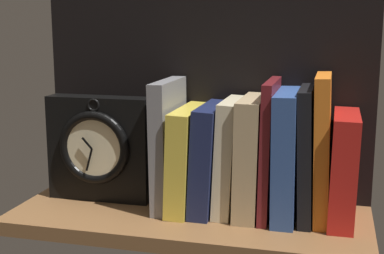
{
  "coord_description": "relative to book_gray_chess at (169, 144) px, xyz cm",
  "views": [
    {
      "loc": [
        24.11,
        -90.11,
        33.91
      ],
      "look_at": [
        -0.28,
        3.15,
        14.94
      ],
      "focal_mm": 51.63,
      "sensor_mm": 36.0,
      "label": 1
    }
  ],
  "objects": [
    {
      "name": "book_blue_modern",
      "position": [
        21.26,
        0.0,
        -0.65
      ],
      "size": [
        4.06,
        16.32,
        21.92
      ],
      "primitive_type": "cube",
      "rotation": [
        0.0,
        -0.01,
        0.0
      ],
      "color": "#2D4C8E",
      "rests_on": "ground_plane"
    },
    {
      "name": "book_orange_pandolfini",
      "position": [
        27.17,
        0.0,
        0.81
      ],
      "size": [
        3.14,
        13.47,
        24.86
      ],
      "primitive_type": "cube",
      "rotation": [
        0.0,
        -0.03,
        0.0
      ],
      "color": "orange",
      "rests_on": "ground_plane"
    },
    {
      "name": "book_cream_twain",
      "position": [
        11.27,
        0.0,
        -1.56
      ],
      "size": [
        3.95,
        13.61,
        20.16
      ],
      "primitive_type": "cube",
      "rotation": [
        0.0,
        0.04,
        0.0
      ],
      "color": "beige",
      "rests_on": "ground_plane"
    },
    {
      "name": "book_maroon_dawkins",
      "position": [
        18.24,
        0.0,
        0.24
      ],
      "size": [
        1.94,
        15.26,
        23.66
      ],
      "primitive_type": "cube",
      "rotation": [
        0.0,
        0.01,
        0.0
      ],
      "color": "maroon",
      "rests_on": "ground_plane"
    },
    {
      "name": "framed_clock",
      "position": [
        -13.71,
        -0.04,
        -1.6
      ],
      "size": [
        19.7,
        5.81,
        19.7
      ],
      "color": "black",
      "rests_on": "ground_plane"
    },
    {
      "name": "book_tan_shortstories",
      "position": [
        15.11,
        0.0,
        -1.3
      ],
      "size": [
        4.27,
        15.21,
        20.62
      ],
      "primitive_type": "cube",
      "rotation": [
        0.0,
        0.01,
        0.0
      ],
      "color": "tan",
      "rests_on": "ground_plane"
    },
    {
      "name": "book_navy_bierce",
      "position": [
        7.57,
        0.0,
        -2.11
      ],
      "size": [
        4.59,
        15.58,
        19.1
      ],
      "primitive_type": "cube",
      "rotation": [
        0.0,
        0.05,
        0.0
      ],
      "color": "#192147",
      "rests_on": "ground_plane"
    },
    {
      "name": "book_red_requiem",
      "position": [
        30.77,
        0.0,
        -2.35
      ],
      "size": [
        4.48,
        15.55,
        18.54
      ],
      "primitive_type": "cube",
      "rotation": [
        0.0,
        0.02,
        0.0
      ],
      "color": "red",
      "rests_on": "ground_plane"
    },
    {
      "name": "ground_plane",
      "position": [
        4.65,
        -3.15,
        -12.83
      ],
      "size": [
        63.04,
        25.35,
        2.5
      ],
      "primitive_type": "cube",
      "color": "brown"
    },
    {
      "name": "book_gray_chess",
      "position": [
        0.0,
        0.0,
        0.0
      ],
      "size": [
        3.02,
        15.15,
        23.2
      ],
      "primitive_type": "cube",
      "rotation": [
        0.0,
        -0.01,
        0.0
      ],
      "color": "gray",
      "rests_on": "ground_plane"
    },
    {
      "name": "back_panel",
      "position": [
        4.65,
        8.92,
        9.24
      ],
      "size": [
        63.04,
        1.2,
        41.65
      ],
      "primitive_type": "cube",
      "color": "black",
      "rests_on": "ground_plane"
    },
    {
      "name": "book_black_skeptic",
      "position": [
        24.55,
        0.0,
        -0.28
      ],
      "size": [
        3.07,
        14.39,
        22.67
      ],
      "primitive_type": "cube",
      "rotation": [
        0.0,
        -0.04,
        0.0
      ],
      "color": "black",
      "rests_on": "ground_plane"
    },
    {
      "name": "book_yellow_seinlanguage",
      "position": [
        3.54,
        0.0,
        -2.44
      ],
      "size": [
        4.43,
        16.64,
        18.41
      ],
      "primitive_type": "cube",
      "rotation": [
        0.0,
        0.04,
        0.0
      ],
      "color": "gold",
      "rests_on": "ground_plane"
    }
  ]
}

